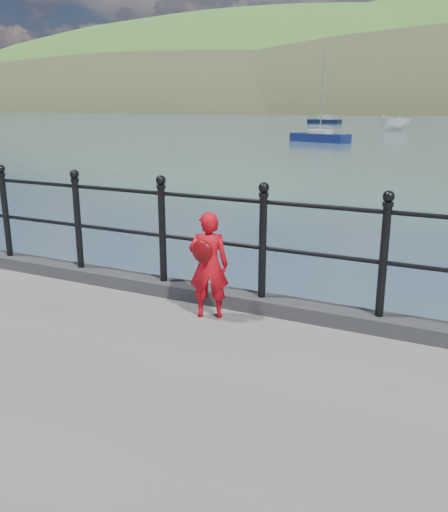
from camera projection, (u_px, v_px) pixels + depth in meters
The scene contains 7 objects.
ground at pixel (217, 377), 6.34m from camera, with size 600.00×600.00×0.00m, color #2D4251.
kerb at pixel (211, 295), 5.92m from camera, with size 60.00×0.30×0.15m, color #28282B.
railing at pixel (210, 228), 5.71m from camera, with size 18.11×0.11×1.20m.
child at pixel (208, 265), 5.36m from camera, with size 0.47×0.39×1.08m.
launch_white at pixel (395, 123), 63.03m from camera, with size 1.73×4.61×1.78m, color silver.
sailboat_port at pixel (320, 138), 45.31m from camera, with size 5.35×3.09×7.52m.
sailboat_left at pixel (324, 122), 86.70m from camera, with size 5.59×2.65×7.74m.
Camera 1 is at (2.60, -5.09, 3.08)m, focal length 38.00 mm.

